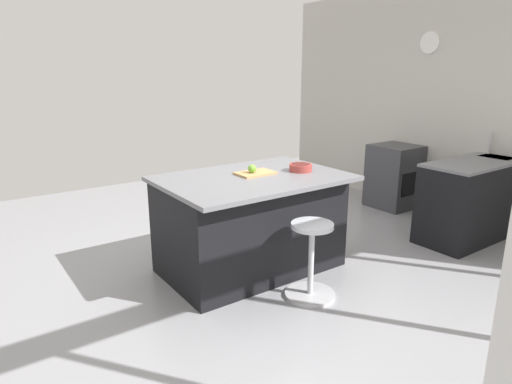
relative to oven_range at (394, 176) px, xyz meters
The scene contains 9 objects.
ground_plane 2.88m from the oven_range, 11.45° to the left, with size 8.16×8.16×0.00m, color gray.
interior_partition_left 1.24m from the oven_range, 121.82° to the left, with size 0.15×5.92×2.98m.
sink_cabinet 1.31m from the oven_range, 90.19° to the left, with size 1.92×0.60×1.20m.
oven_range is the anchor object (origin of this frame).
kitchen_island 2.88m from the oven_range, 10.25° to the left, with size 1.71×1.19×0.95m.
stool_by_window 3.02m from the oven_range, 25.19° to the left, with size 0.44×0.44×0.67m.
cutting_board 2.86m from the oven_range, 10.36° to the left, with size 0.36×0.24×0.02m, color tan.
apple_green 2.91m from the oven_range, 10.36° to the left, with size 0.08×0.08×0.08m, color #609E2D.
fruit_bowl 2.48m from the oven_range, 15.71° to the left, with size 0.22×0.22×0.07m.
Camera 1 is at (2.37, 3.33, 1.93)m, focal length 31.36 mm.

